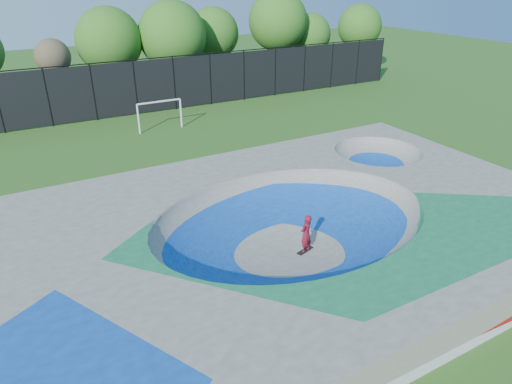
# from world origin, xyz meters

# --- Properties ---
(ground) EXTENTS (120.00, 120.00, 0.00)m
(ground) POSITION_xyz_m (0.00, 0.00, 0.00)
(ground) COLOR #265016
(ground) RESTS_ON ground
(skate_deck) EXTENTS (22.00, 14.00, 1.50)m
(skate_deck) POSITION_xyz_m (0.00, 0.00, 0.75)
(skate_deck) COLOR gray
(skate_deck) RESTS_ON ground
(skater) EXTENTS (0.67, 0.56, 1.56)m
(skater) POSITION_xyz_m (0.30, -0.51, 0.78)
(skater) COLOR red
(skater) RESTS_ON ground
(skateboard) EXTENTS (0.81, 0.44, 0.05)m
(skateboard) POSITION_xyz_m (0.30, -0.51, 0.03)
(skateboard) COLOR black
(skateboard) RESTS_ON ground
(soccer_goal) EXTENTS (3.06, 0.12, 2.02)m
(soccer_goal) POSITION_xyz_m (0.28, 16.51, 1.40)
(soccer_goal) COLOR silver
(soccer_goal) RESTS_ON ground
(fence) EXTENTS (48.09, 0.09, 4.04)m
(fence) POSITION_xyz_m (0.00, 21.00, 2.10)
(fence) COLOR black
(fence) RESTS_ON ground
(treeline) EXTENTS (53.52, 7.40, 8.29)m
(treeline) POSITION_xyz_m (-2.91, 26.00, 4.94)
(treeline) COLOR #4C3226
(treeline) RESTS_ON ground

